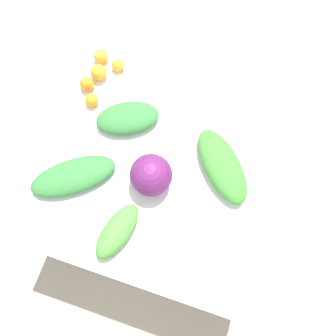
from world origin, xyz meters
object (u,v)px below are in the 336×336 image
object	(u,v)px
orange_2	(87,84)
greens_bunch_beet_tops	(73,176)
cabbage_purple	(151,175)
greens_bunch_scallion	(222,166)
orange_3	(118,65)
greens_bunch_kale	(117,231)
orange_0	(99,72)
orange_4	(92,100)
greens_bunch_chard	(128,118)
orange_1	(101,56)

from	to	relation	value
orange_2	greens_bunch_beet_tops	bearing A→B (deg)	-74.96
cabbage_purple	greens_bunch_beet_tops	world-z (taller)	cabbage_purple
greens_bunch_scallion	orange_3	distance (m)	0.73
greens_bunch_scallion	greens_bunch_kale	world-z (taller)	greens_bunch_kale
greens_bunch_kale	orange_0	bearing A→B (deg)	117.59
orange_2	orange_3	distance (m)	0.18
greens_bunch_kale	orange_3	distance (m)	0.83
greens_bunch_scallion	orange_4	bearing A→B (deg)	169.21
greens_bunch_scallion	greens_bunch_beet_tops	bearing A→B (deg)	-157.93
orange_0	orange_3	size ratio (longest dim) A/B	1.26
greens_bunch_scallion	greens_bunch_kale	bearing A→B (deg)	-129.45
greens_bunch_chard	greens_bunch_scallion	bearing A→B (deg)	-10.78
greens_bunch_scallion	greens_bunch_kale	distance (m)	0.54
greens_bunch_chard	orange_2	bearing A→B (deg)	156.19
greens_bunch_kale	greens_bunch_scallion	bearing A→B (deg)	50.55
greens_bunch_chard	orange_0	world-z (taller)	orange_0
greens_bunch_kale	orange_4	bearing A→B (deg)	122.07
greens_bunch_chard	orange_1	distance (m)	0.38
greens_bunch_beet_tops	orange_4	xyz separation A→B (m)	(-0.07, 0.38, -0.00)
orange_0	orange_1	distance (m)	0.10
orange_2	greens_bunch_scallion	bearing A→B (deg)	-15.47
greens_bunch_scallion	orange_3	size ratio (longest dim) A/B	5.96
greens_bunch_beet_tops	greens_bunch_kale	world-z (taller)	greens_bunch_kale
cabbage_purple	orange_3	distance (m)	0.63
cabbage_purple	orange_3	bearing A→B (deg)	124.87
cabbage_purple	orange_1	size ratio (longest dim) A/B	2.53
orange_1	orange_4	distance (m)	0.25
cabbage_purple	orange_2	bearing A→B (deg)	142.04
greens_bunch_beet_tops	orange_1	xyz separation A→B (m)	(-0.12, 0.63, 0.00)
cabbage_purple	orange_3	xyz separation A→B (m)	(-0.36, 0.51, -0.06)
greens_bunch_scallion	greens_bunch_chard	bearing A→B (deg)	169.22
greens_bunch_scallion	orange_4	distance (m)	0.70
orange_0	orange_2	bearing A→B (deg)	-112.63
greens_bunch_beet_tops	orange_3	distance (m)	0.61
orange_2	orange_4	bearing A→B (deg)	-53.82
orange_1	greens_bunch_beet_tops	bearing A→B (deg)	-79.44
cabbage_purple	orange_1	xyz separation A→B (m)	(-0.46, 0.53, -0.06)
orange_1	cabbage_purple	bearing A→B (deg)	-49.40
greens_bunch_beet_tops	orange_2	world-z (taller)	greens_bunch_beet_tops
cabbage_purple	orange_4	size ratio (longest dim) A/B	2.87
orange_2	orange_0	bearing A→B (deg)	67.37
greens_bunch_kale	orange_1	world-z (taller)	greens_bunch_kale
cabbage_purple	orange_3	world-z (taller)	cabbage_purple
greens_bunch_kale	greens_bunch_chard	bearing A→B (deg)	105.61
orange_2	orange_4	distance (m)	0.09
orange_0	orange_3	xyz separation A→B (m)	(0.07, 0.07, -0.01)
greens_bunch_beet_tops	orange_4	size ratio (longest dim) A/B	6.01
greens_bunch_chard	orange_4	distance (m)	0.21
greens_bunch_beet_tops	cabbage_purple	bearing A→B (deg)	16.19
greens_bunch_beet_tops	orange_2	distance (m)	0.48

